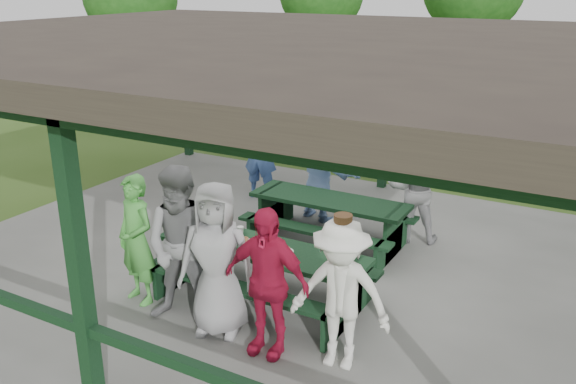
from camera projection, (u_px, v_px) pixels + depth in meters
The scene contains 16 objects.
ground at pixel (289, 265), 9.02m from camera, with size 90.00×90.00×0.00m, color #345219.
concrete_slab at pixel (289, 262), 9.01m from camera, with size 10.00×8.00×0.10m, color #61615C.
pavilion_structure at pixel (289, 47), 7.97m from camera, with size 10.60×8.60×3.24m.
picnic_table_near at pixel (262, 266), 7.71m from camera, with size 2.75×1.39×0.75m.
picnic_table_far at pixel (329, 215), 9.37m from camera, with size 2.44×1.39×0.75m.
table_setting at pixel (272, 246), 7.56m from camera, with size 2.42×0.45×0.10m.
contestant_green at pixel (136, 240), 7.59m from camera, with size 0.61×0.40×1.68m, color green.
contestant_grey_left at pixel (184, 246), 7.11m from camera, with size 0.94×0.73×1.93m, color gray.
contestant_grey_mid at pixel (217, 259), 6.89m from camera, with size 0.89×0.58×1.83m, color #939396.
contestant_red at pixel (266, 282), 6.52m from camera, with size 1.00×0.42×1.70m, color #AF1537.
contestant_white_fedora at pixel (341, 294), 6.29m from camera, with size 1.14×0.75×1.72m.
spectator_lblue at pixel (319, 172), 10.28m from camera, with size 1.53×0.49×1.65m, color #99BBEC.
spectator_blue at pixel (260, 152), 11.23m from camera, with size 0.65×0.43×1.78m, color #3D5C9F.
spectator_grey at pixel (414, 188), 9.40m from camera, with size 0.83×0.65×1.71m, color #98979A.
pickup_truck at pixel (459, 106), 16.28m from camera, with size 2.64×5.73×1.59m, color silver.
farm_trailer at pixel (321, 103), 17.15m from camera, with size 4.08×2.34×1.41m.
Camera 1 is at (3.96, -7.12, 4.03)m, focal length 38.00 mm.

